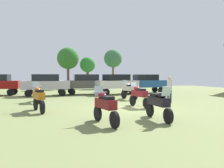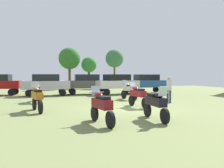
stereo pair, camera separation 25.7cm
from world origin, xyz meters
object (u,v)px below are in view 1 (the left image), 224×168
Objects in this scene: car_3 at (46,83)px; tree_4 at (68,59)px; motorcycle_3 at (39,97)px; car_4 at (116,83)px; tree_3 at (88,65)px; motorcycle_5 at (105,106)px; motorcycle_8 at (37,92)px; tree_5 at (113,59)px; person_1 at (169,88)px; motorcycle_9 at (139,95)px; car_2 at (146,82)px; motorcycle_4 at (159,103)px; car_5 at (86,83)px; motorcycle_2 at (129,90)px.

tree_4 is at bearing -15.58° from car_3.
car_3 is (0.20, 9.66, 0.43)m from motorcycle_3.
tree_3 reaches higher than car_4.
motorcycle_3 is 1.00× the size of motorcycle_5.
tree_4 reaches higher than motorcycle_8.
motorcycle_3 is at bearing -105.76° from tree_3.
motorcycle_3 is 0.36× the size of tree_5.
person_1 is at bearing -134.90° from car_3.
motorcycle_3 is at bearing 174.33° from motorcycle_9.
motorcycle_3 is at bearing 131.94° from car_4.
tree_4 is (-7.39, 10.44, 3.15)m from car_2.
motorcycle_8 is at bearing 78.37° from motorcycle_3.
tree_5 is at bearing -101.72° from motorcycle_4.
person_1 is (3.52, 5.30, 0.34)m from motorcycle_4.
tree_5 is at bearing 4.15° from tree_4.
tree_3 is (3.46, 25.28, 2.75)m from motorcycle_5.
motorcycle_4 is at bearing -84.64° from person_1.
motorcycle_8 is at bearing -158.36° from person_1.
car_3 is at bearing -104.83° from tree_4.
tree_4 is 1.00× the size of tree_5.
car_2 is (10.53, 10.33, 0.43)m from motorcycle_3.
car_3 is at bearing 111.62° from motorcycle_9.
motorcycle_4 is at bearing -175.15° from car_5.
motorcycle_3 is 0.49× the size of car_2.
motorcycle_5 is (-2.34, -0.18, -0.00)m from motorcycle_4.
tree_5 is at bearing 1.99° from car_2.
tree_5 is at bearing 124.51° from person_1.
motorcycle_4 is 6.37m from person_1.
person_1 is at bearing -70.98° from motorcycle_2.
car_5 is at bearing 90.02° from motorcycle_9.
motorcycle_5 is 0.49× the size of car_2.
tree_3 is 0.79× the size of tree_4.
car_2 is 0.73× the size of tree_4.
motorcycle_3 is 22.45m from tree_3.
car_2 is at bearing 40.98° from motorcycle_2.
person_1 is 19.97m from tree_5.
motorcycle_8 is 0.37× the size of tree_4.
tree_5 is (3.90, -0.19, 1.01)m from tree_3.
tree_3 is (6.06, 21.45, 2.73)m from motorcycle_3.
motorcycle_2 is 0.49× the size of car_5.
car_3 is 0.73× the size of tree_5.
motorcycle_3 is at bearing 113.07° from motorcycle_5.
motorcycle_4 is 14.16m from car_5.
tree_3 is (6.32, 17.09, 2.74)m from motorcycle_8.
tree_5 is (5.02, 24.92, 3.76)m from motorcycle_4.
motorcycle_4 is at bearing -101.40° from tree_5.
car_5 reaches higher than motorcycle_3.
motorcycle_5 is 0.46× the size of car_4.
motorcycle_9 is at bearing -116.17° from motorcycle_2.
person_1 is at bearing -4.11° from motorcycle_3.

